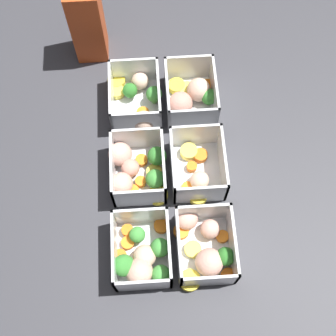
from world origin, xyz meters
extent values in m
plane|color=#38383D|center=(0.00, 0.00, 0.00)|extent=(4.00, 4.00, 0.00)
cube|color=white|center=(-0.16, -0.06, 0.00)|extent=(0.13, 0.10, 0.00)
cube|color=white|center=(-0.16, -0.11, 0.04)|extent=(0.13, 0.01, 0.08)
cube|color=white|center=(-0.16, -0.01, 0.04)|extent=(0.13, 0.01, 0.08)
cube|color=white|center=(-0.22, -0.06, 0.04)|extent=(0.01, 0.10, 0.08)
cube|color=white|center=(-0.10, -0.06, 0.04)|extent=(0.01, 0.10, 0.08)
cylinder|color=#DBC647|center=(-0.16, -0.04, 0.01)|extent=(0.04, 0.04, 0.01)
cylinder|color=yellow|center=(-0.22, -0.03, 0.01)|extent=(0.05, 0.05, 0.01)
sphere|color=#D19E8C|center=(-0.19, -0.06, 0.03)|extent=(0.06, 0.06, 0.05)
sphere|color=#D19E8C|center=(-0.13, -0.07, 0.02)|extent=(0.05, 0.05, 0.04)
cylinder|color=orange|center=(-0.12, -0.02, 0.01)|extent=(0.04, 0.04, 0.01)
cylinder|color=orange|center=(-0.14, -0.09, 0.01)|extent=(0.03, 0.03, 0.01)
sphere|color=#D19E8C|center=(-0.10, -0.03, 0.02)|extent=(0.04, 0.04, 0.04)
cylinder|color=orange|center=(-0.21, -0.10, 0.01)|extent=(0.04, 0.04, 0.01)
cylinder|color=#407A37|center=(-0.18, -0.09, 0.01)|extent=(0.01, 0.01, 0.02)
sphere|color=#2D7228|center=(-0.18, -0.09, 0.03)|extent=(0.03, 0.03, 0.03)
cube|color=white|center=(0.00, -0.06, 0.00)|extent=(0.13, 0.10, 0.00)
cube|color=white|center=(0.00, -0.11, 0.04)|extent=(0.13, 0.01, 0.08)
cube|color=white|center=(0.00, -0.01, 0.04)|extent=(0.13, 0.01, 0.08)
cube|color=white|center=(-0.06, -0.06, 0.04)|extent=(0.01, 0.10, 0.08)
cube|color=white|center=(0.06, -0.06, 0.04)|extent=(0.01, 0.10, 0.08)
cylinder|color=orange|center=(-0.04, -0.04, 0.01)|extent=(0.03, 0.03, 0.01)
cylinder|color=orange|center=(0.03, -0.07, 0.01)|extent=(0.04, 0.04, 0.01)
sphere|color=beige|center=(-0.03, -0.06, 0.02)|extent=(0.04, 0.04, 0.04)
cylinder|color=#DBC647|center=(0.04, -0.04, 0.01)|extent=(0.04, 0.04, 0.02)
cylinder|color=yellow|center=(-0.06, -0.05, 0.01)|extent=(0.05, 0.05, 0.02)
cylinder|color=orange|center=(0.01, -0.05, 0.01)|extent=(0.03, 0.03, 0.01)
cube|color=white|center=(0.16, -0.06, 0.00)|extent=(0.13, 0.10, 0.00)
cube|color=white|center=(0.16, -0.11, 0.04)|extent=(0.13, 0.01, 0.08)
cube|color=white|center=(0.16, -0.01, 0.04)|extent=(0.13, 0.01, 0.08)
cube|color=white|center=(0.10, -0.06, 0.04)|extent=(0.01, 0.10, 0.08)
cube|color=white|center=(0.22, -0.06, 0.04)|extent=(0.01, 0.10, 0.08)
cylinder|color=orange|center=(0.20, -0.10, 0.01)|extent=(0.03, 0.03, 0.01)
cylinder|color=yellow|center=(0.19, -0.03, 0.01)|extent=(0.05, 0.05, 0.02)
sphere|color=tan|center=(0.14, -0.03, 0.03)|extent=(0.07, 0.07, 0.05)
cylinder|color=#49883F|center=(0.15, -0.10, 0.01)|extent=(0.01, 0.01, 0.01)
sphere|color=#388433|center=(0.15, -0.10, 0.03)|extent=(0.03, 0.03, 0.03)
cylinder|color=#DBC647|center=(0.18, -0.05, 0.01)|extent=(0.05, 0.05, 0.02)
sphere|color=beige|center=(0.17, -0.08, 0.03)|extent=(0.07, 0.07, 0.05)
cube|color=white|center=(-0.16, 0.06, 0.00)|extent=(0.13, 0.10, 0.00)
cube|color=white|center=(-0.16, 0.01, 0.04)|extent=(0.13, 0.01, 0.08)
cube|color=white|center=(-0.16, 0.11, 0.04)|extent=(0.13, 0.01, 0.08)
cube|color=white|center=(-0.22, 0.06, 0.04)|extent=(0.01, 0.10, 0.08)
cube|color=white|center=(-0.10, 0.06, 0.04)|extent=(0.01, 0.10, 0.08)
cylinder|color=#519448|center=(-0.16, 0.02, 0.01)|extent=(0.01, 0.01, 0.01)
sphere|color=#42933D|center=(-0.16, 0.02, 0.03)|extent=(0.04, 0.04, 0.04)
sphere|color=#D19E8C|center=(-0.20, 0.06, 0.03)|extent=(0.06, 0.06, 0.05)
cylinder|color=#519448|center=(-0.13, 0.07, 0.01)|extent=(0.01, 0.01, 0.01)
sphere|color=#42933D|center=(-0.13, 0.07, 0.03)|extent=(0.03, 0.03, 0.03)
cylinder|color=orange|center=(-0.14, 0.08, 0.01)|extent=(0.03, 0.03, 0.01)
cylinder|color=#519448|center=(-0.20, 0.03, 0.01)|extent=(0.01, 0.01, 0.01)
sphere|color=#42933D|center=(-0.20, 0.03, 0.03)|extent=(0.03, 0.03, 0.03)
cylinder|color=orange|center=(-0.16, 0.10, 0.01)|extent=(0.04, 0.04, 0.01)
cylinder|color=orange|center=(-0.11, 0.02, 0.01)|extent=(0.03, 0.03, 0.01)
sphere|color=beige|center=(-0.17, 0.05, 0.03)|extent=(0.05, 0.05, 0.04)
cylinder|color=orange|center=(-0.12, 0.08, 0.01)|extent=(0.02, 0.02, 0.02)
cylinder|color=#49883F|center=(-0.19, 0.09, 0.01)|extent=(0.01, 0.01, 0.02)
sphere|color=#388433|center=(-0.19, 0.09, 0.04)|extent=(0.04, 0.04, 0.04)
cube|color=white|center=(0.00, 0.06, 0.00)|extent=(0.13, 0.10, 0.00)
cube|color=white|center=(0.00, 0.01, 0.04)|extent=(0.13, 0.01, 0.08)
cube|color=white|center=(0.00, 0.11, 0.04)|extent=(0.13, 0.01, 0.08)
cube|color=white|center=(-0.06, 0.06, 0.04)|extent=(0.01, 0.10, 0.08)
cube|color=white|center=(0.06, 0.06, 0.04)|extent=(0.01, 0.10, 0.08)
cylinder|color=#DBC647|center=(0.00, 0.03, 0.01)|extent=(0.04, 0.04, 0.01)
sphere|color=#D19E8C|center=(0.04, 0.09, 0.03)|extent=(0.07, 0.07, 0.05)
cylinder|color=yellow|center=(-0.05, 0.02, 0.01)|extent=(0.06, 0.06, 0.01)
cylinder|color=#519448|center=(-0.02, 0.03, 0.01)|extent=(0.01, 0.01, 0.01)
sphere|color=#42933D|center=(-0.02, 0.03, 0.03)|extent=(0.04, 0.04, 0.04)
cylinder|color=orange|center=(-0.02, 0.06, 0.01)|extent=(0.03, 0.03, 0.01)
cylinder|color=orange|center=(-0.04, 0.07, 0.01)|extent=(0.04, 0.04, 0.01)
cylinder|color=#49883F|center=(0.03, 0.02, 0.01)|extent=(0.01, 0.01, 0.01)
sphere|color=#388433|center=(0.03, 0.02, 0.03)|extent=(0.04, 0.04, 0.04)
cylinder|color=orange|center=(0.03, 0.05, 0.01)|extent=(0.03, 0.03, 0.01)
sphere|color=#D19E8C|center=(-0.03, 0.09, 0.03)|extent=(0.05, 0.05, 0.04)
sphere|color=tan|center=(0.01, 0.07, 0.02)|extent=(0.04, 0.04, 0.04)
cube|color=white|center=(0.16, 0.06, 0.00)|extent=(0.13, 0.10, 0.00)
cube|color=white|center=(0.16, 0.01, 0.04)|extent=(0.13, 0.01, 0.08)
cube|color=white|center=(0.16, 0.11, 0.04)|extent=(0.13, 0.01, 0.08)
cube|color=white|center=(0.10, 0.06, 0.04)|extent=(0.01, 0.10, 0.08)
cube|color=white|center=(0.22, 0.06, 0.04)|extent=(0.01, 0.10, 0.08)
sphere|color=beige|center=(0.21, 0.05, 0.02)|extent=(0.04, 0.04, 0.04)
cylinder|color=#519448|center=(0.17, 0.02, 0.01)|extent=(0.01, 0.01, 0.02)
sphere|color=#42933D|center=(0.17, 0.02, 0.03)|extent=(0.03, 0.03, 0.03)
sphere|color=beige|center=(0.11, 0.04, 0.03)|extent=(0.05, 0.05, 0.04)
cylinder|color=#407A37|center=(0.18, 0.07, 0.01)|extent=(0.01, 0.01, 0.01)
sphere|color=#2D7228|center=(0.18, 0.07, 0.03)|extent=(0.03, 0.03, 0.03)
cylinder|color=#DBC647|center=(0.19, 0.10, 0.01)|extent=(0.04, 0.04, 0.01)
cylinder|color=orange|center=(0.14, 0.04, 0.01)|extent=(0.04, 0.04, 0.01)
cylinder|color=yellow|center=(0.22, 0.10, 0.01)|extent=(0.04, 0.04, 0.02)
cube|color=#D14C1E|center=(0.31, 0.15, 0.10)|extent=(0.07, 0.07, 0.19)
camera|label=1|loc=(-0.35, 0.02, 0.87)|focal=50.00mm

